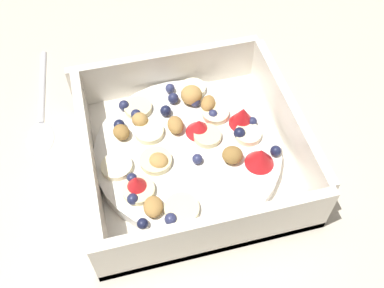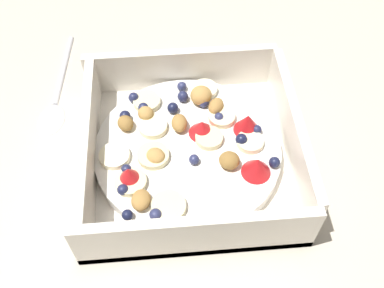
% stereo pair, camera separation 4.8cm
% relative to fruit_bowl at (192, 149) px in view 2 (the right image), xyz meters
% --- Properties ---
extents(ground_plane, '(2.40, 2.40, 0.00)m').
position_rel_fruit_bowl_xyz_m(ground_plane, '(0.00, -0.02, -0.02)').
color(ground_plane, beige).
extents(fruit_bowl, '(0.23, 0.23, 0.06)m').
position_rel_fruit_bowl_xyz_m(fruit_bowl, '(0.00, 0.00, 0.00)').
color(fruit_bowl, white).
rests_on(fruit_bowl, ground).
extents(spoon, '(0.04, 0.17, 0.01)m').
position_rel_fruit_bowl_xyz_m(spoon, '(0.16, -0.10, -0.02)').
color(spoon, silver).
rests_on(spoon, ground).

